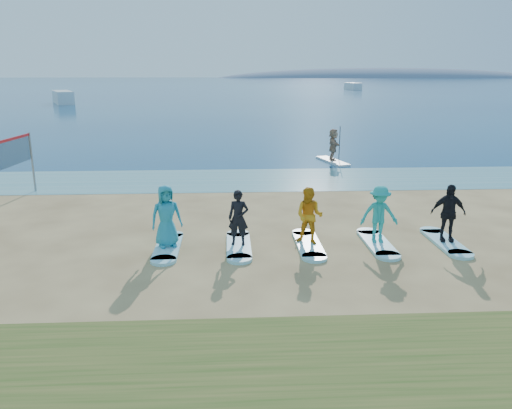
{
  "coord_description": "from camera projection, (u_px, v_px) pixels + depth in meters",
  "views": [
    {
      "loc": [
        -1.54,
        -12.45,
        5.04
      ],
      "look_at": [
        -0.76,
        2.0,
        1.1
      ],
      "focal_mm": 35.0,
      "sensor_mm": 36.0,
      "label": 1
    }
  ],
  "objects": [
    {
      "name": "ground",
      "position": [
        288.0,
        263.0,
        13.4
      ],
      "size": [
        600.0,
        600.0,
        0.0
      ],
      "primitive_type": "plane",
      "color": "tan",
      "rests_on": "ground"
    },
    {
      "name": "shallow_water",
      "position": [
        262.0,
        179.0,
        23.52
      ],
      "size": [
        600.0,
        600.0,
        0.0
      ],
      "primitive_type": "plane",
      "color": "teal",
      "rests_on": "ground"
    },
    {
      "name": "ocean",
      "position": [
        233.0,
        85.0,
        167.56
      ],
      "size": [
        600.0,
        600.0,
        0.0
      ],
      "primitive_type": "plane",
      "color": "navy",
      "rests_on": "ground"
    },
    {
      "name": "island_ridge",
      "position": [
        385.0,
        78.0,
        307.41
      ],
      "size": [
        220.0,
        56.0,
        18.0
      ],
      "primitive_type": "ellipsoid",
      "color": "slate",
      "rests_on": "ground"
    },
    {
      "name": "paddleboard",
      "position": [
        333.0,
        161.0,
        27.88
      ],
      "size": [
        1.42,
        3.08,
        0.12
      ],
      "primitive_type": "cube",
      "rotation": [
        0.0,
        0.0,
        0.25
      ],
      "color": "silver",
      "rests_on": "ground"
    },
    {
      "name": "paddleboarder",
      "position": [
        333.0,
        145.0,
        27.63
      ],
      "size": [
        0.62,
        1.65,
        1.74
      ],
      "primitive_type": "imported",
      "rotation": [
        0.0,
        0.0,
        1.5
      ],
      "color": "tan",
      "rests_on": "paddleboard"
    },
    {
      "name": "boat_offshore_a",
      "position": [
        64.0,
        103.0,
        75.57
      ],
      "size": [
        5.55,
        8.88,
        1.87
      ],
      "primitive_type": "cube",
      "rotation": [
        0.0,
        0.0,
        0.41
      ],
      "color": "silver",
      "rests_on": "ground"
    },
    {
      "name": "boat_offshore_b",
      "position": [
        353.0,
        90.0,
        124.59
      ],
      "size": [
        3.17,
        6.73,
        1.73
      ],
      "primitive_type": "cube",
      "rotation": [
        0.0,
        0.0,
        0.14
      ],
      "color": "silver",
      "rests_on": "ground"
    },
    {
      "name": "surfboard_0",
      "position": [
        168.0,
        247.0,
        14.47
      ],
      "size": [
        0.7,
        2.2,
        0.09
      ],
      "primitive_type": "cube",
      "color": "#96DCE8",
      "rests_on": "ground"
    },
    {
      "name": "student_0",
      "position": [
        166.0,
        216.0,
        14.22
      ],
      "size": [
        1.02,
        0.82,
        1.8
      ],
      "primitive_type": "imported",
      "rotation": [
        0.0,
        0.0,
        0.33
      ],
      "color": "teal",
      "rests_on": "surfboard_0"
    },
    {
      "name": "surfboard_1",
      "position": [
        239.0,
        246.0,
        14.58
      ],
      "size": [
        0.7,
        2.2,
        0.09
      ],
      "primitive_type": "cube",
      "color": "#96DCE8",
      "rests_on": "ground"
    },
    {
      "name": "student_1",
      "position": [
        238.0,
        218.0,
        14.35
      ],
      "size": [
        0.65,
        0.49,
        1.62
      ],
      "primitive_type": "imported",
      "rotation": [
        0.0,
        0.0,
        -0.19
      ],
      "color": "black",
      "rests_on": "surfboard_1"
    },
    {
      "name": "surfboard_2",
      "position": [
        308.0,
        244.0,
        14.69
      ],
      "size": [
        0.7,
        2.2,
        0.09
      ],
      "primitive_type": "cube",
      "color": "#96DCE8",
      "rests_on": "ground"
    },
    {
      "name": "student_2",
      "position": [
        309.0,
        216.0,
        14.45
      ],
      "size": [
        1.0,
        0.91,
        1.67
      ],
      "primitive_type": "imported",
      "rotation": [
        0.0,
        0.0,
        -0.43
      ],
      "color": "orange",
      "rests_on": "surfboard_2"
    },
    {
      "name": "surfboard_3",
      "position": [
        377.0,
        243.0,
        14.79
      ],
      "size": [
        0.7,
        2.2,
        0.09
      ],
      "primitive_type": "cube",
      "color": "#96DCE8",
      "rests_on": "ground"
    },
    {
      "name": "student_3",
      "position": [
        379.0,
        214.0,
        14.56
      ],
      "size": [
        1.12,
        0.66,
        1.7
      ],
      "primitive_type": "imported",
      "rotation": [
        0.0,
        0.0,
        -0.03
      ],
      "color": "teal",
      "rests_on": "surfboard_3"
    },
    {
      "name": "surfboard_4",
      "position": [
        445.0,
        242.0,
        14.9
      ],
      "size": [
        0.7,
        2.2,
        0.09
      ],
      "primitive_type": "cube",
      "color": "#96DCE8",
      "rests_on": "ground"
    },
    {
      "name": "student_4",
      "position": [
        448.0,
        213.0,
        14.66
      ],
      "size": [
        1.05,
        0.53,
        1.72
      ],
      "primitive_type": "imported",
      "rotation": [
        0.0,
        0.0,
        -0.11
      ],
      "color": "black",
      "rests_on": "surfboard_4"
    }
  ]
}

